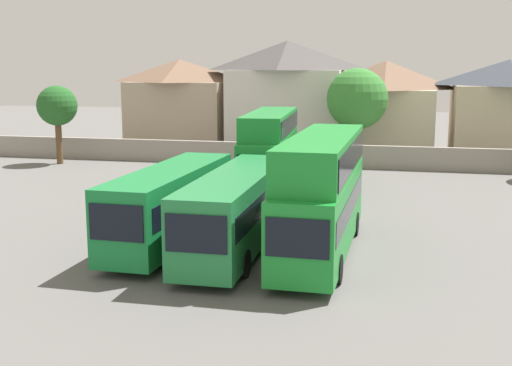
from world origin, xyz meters
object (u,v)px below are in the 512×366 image
bus_3 (322,188)px  bus_5 (317,160)px  tree_right_of_lot (57,107)px  bus_1 (171,201)px  house_terrace_right (385,107)px  house_terrace_centre (287,96)px  bus_2 (238,206)px  tree_left_of_lot (357,99)px  bus_4 (270,146)px  house_terrace_far_right (507,108)px  house_terrace_left (180,103)px

bus_3 → bus_5: 13.83m
bus_5 → tree_right_of_lot: bearing=-105.4°
bus_1 → house_terrace_right: bearing=167.2°
house_terrace_centre → bus_2: bearing=-83.7°
house_terrace_centre → tree_left_of_lot: (6.78, -6.06, 0.09)m
bus_4 → bus_5: 3.16m
house_terrace_centre → house_terrace_right: house_terrace_centre is taller
bus_4 → house_terrace_far_right: bearing=133.9°
house_terrace_far_right → tree_left_of_lot: house_terrace_far_right is taller
bus_1 → bus_5: bus_5 is taller
bus_2 → house_terrace_right: 33.67m
bus_2 → tree_left_of_lot: tree_left_of_lot is taller
bus_2 → bus_4: 14.10m
bus_2 → house_terrace_far_right: 36.32m
bus_4 → tree_left_of_lot: size_ratio=1.46×
bus_1 → bus_2: 3.14m
bus_2 → bus_5: 13.89m
bus_4 → house_terrace_left: size_ratio=1.16×
house_terrace_left → house_terrace_far_right: (29.61, -0.38, -0.03)m
bus_4 → house_terrace_centre: size_ratio=1.06×
bus_1 → bus_2: (3.13, -0.26, -0.02)m
bus_1 → bus_3: 6.80m
tree_right_of_lot → house_terrace_far_right: bearing=18.2°
bus_1 → tree_right_of_lot: size_ratio=1.73×
tree_right_of_lot → bus_3: bearing=-41.1°
tree_left_of_lot → bus_5: bearing=-96.9°
house_terrace_far_right → tree_left_of_lot: bearing=-153.1°
bus_1 → house_terrace_left: house_terrace_left is taller
bus_4 → bus_2: bearing=1.8°
house_terrace_centre → bus_1: bearing=-89.1°
bus_4 → bus_5: bus_4 is taller
house_terrace_left → tree_right_of_lot: size_ratio=1.53×
house_terrace_centre → tree_left_of_lot: bearing=-41.8°
bus_5 → house_terrace_left: 25.05m
bus_5 → house_terrace_centre: bearing=-161.6°
bus_4 → tree_left_of_lot: bearing=155.8°
bus_3 → tree_right_of_lot: (-23.90, 20.87, 1.79)m
bus_3 → house_terrace_left: bearing=-150.9°
bus_1 → house_terrace_left: bearing=-160.1°
bus_3 → tree_left_of_lot: size_ratio=1.51×
bus_1 → house_terrace_right: house_terrace_right is taller
bus_2 → bus_4: bearing=-174.5°
house_terrace_centre → house_terrace_right: size_ratio=1.18×
bus_2 → house_terrace_centre: bearing=-174.0°
bus_2 → house_terrace_centre: size_ratio=1.12×
bus_4 → house_terrace_centre: (-2.18, 18.57, 2.34)m
tree_left_of_lot → bus_3: bearing=-89.0°
house_terrace_centre → tree_right_of_lot: house_terrace_centre is taller
bus_4 → bus_1: bearing=-11.1°
house_terrace_left → tree_right_of_lot: house_terrace_left is taller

